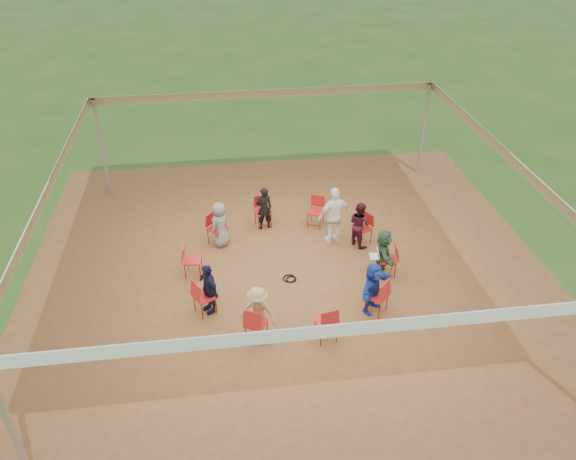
{
  "coord_description": "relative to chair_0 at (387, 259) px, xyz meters",
  "views": [
    {
      "loc": [
        -1.55,
        -11.06,
        8.54
      ],
      "look_at": [
        -0.01,
        0.3,
        1.13
      ],
      "focal_mm": 35.0,
      "sensor_mm": 36.0,
      "label": 1
    }
  ],
  "objects": [
    {
      "name": "chair_4",
      "position": [
        -4.11,
        1.95,
        0.0
      ],
      "size": [
        0.61,
        0.61,
        0.9
      ],
      "primitive_type": null,
      "rotation": [
        0.0,
        0.0,
        -2.33
      ],
      "color": "red",
      "rests_on": "ground"
    },
    {
      "name": "person_seated_4",
      "position": [
        -4.37,
        -0.78,
        0.19
      ],
      "size": [
        0.69,
        0.84,
        1.27
      ],
      "primitive_type": "imported",
      "rotation": [
        0.0,
        0.0,
        -1.07
      ],
      "color": "#151838",
      "rests_on": "ground"
    },
    {
      "name": "dirt_patch",
      "position": [
        -2.37,
        0.31,
        -0.44
      ],
      "size": [
        13.0,
        13.0,
        0.0
      ],
      "primitive_type": "plane",
      "color": "brown",
      "rests_on": "ground"
    },
    {
      "name": "person_seated_3",
      "position": [
        -4.03,
        1.87,
        0.19
      ],
      "size": [
        0.68,
        0.69,
        1.27
      ],
      "primitive_type": "imported",
      "rotation": [
        0.0,
        0.0,
        -2.33
      ],
      "color": "slate",
      "rests_on": "ground"
    },
    {
      "name": "chair_5",
      "position": [
        -4.75,
        0.61,
        0.0
      ],
      "size": [
        0.49,
        0.47,
        0.9
      ],
      "primitive_type": null,
      "rotation": [
        0.0,
        0.0,
        -1.7
      ],
      "color": "red",
      "rests_on": "ground"
    },
    {
      "name": "person_seated_6",
      "position": [
        -0.72,
        -1.25,
        0.19
      ],
      "size": [
        1.13,
        1.16,
        1.27
      ],
      "primitive_type": "imported",
      "rotation": [
        0.0,
        0.0,
        0.81
      ],
      "color": "#19379D",
      "rests_on": "ground"
    },
    {
      "name": "standing_person",
      "position": [
        -1.01,
        1.62,
        0.37
      ],
      "size": [
        1.05,
        0.72,
        1.63
      ],
      "primitive_type": "imported",
      "rotation": [
        0.0,
        0.0,
        3.4
      ],
      "color": "white",
      "rests_on": "ground"
    },
    {
      "name": "person_seated_1",
      "position": [
        -0.38,
        1.4,
        0.19
      ],
      "size": [
        0.61,
        0.71,
        1.27
      ],
      "primitive_type": "imported",
      "rotation": [
        0.0,
        0.0,
        2.07
      ],
      "color": "#380F1C",
      "rests_on": "ground"
    },
    {
      "name": "chair_0",
      "position": [
        0.0,
        0.0,
        0.0
      ],
      "size": [
        0.49,
        0.47,
        0.9
      ],
      "primitive_type": null,
      "rotation": [
        0.0,
        0.0,
        1.44
      ],
      "color": "red",
      "rests_on": "ground"
    },
    {
      "name": "ground",
      "position": [
        -2.37,
        0.31,
        -0.45
      ],
      "size": [
        80.0,
        80.0,
        0.0
      ],
      "primitive_type": "plane",
      "color": "#284E18",
      "rests_on": "ground"
    },
    {
      "name": "cable_coil",
      "position": [
        -2.4,
        0.1,
        -0.43
      ],
      "size": [
        0.36,
        0.36,
        0.03
      ],
      "rotation": [
        0.0,
        0.0,
        -0.13
      ],
      "color": "black",
      "rests_on": "ground"
    },
    {
      "name": "chair_3",
      "position": [
        -2.82,
        2.66,
        0.0
      ],
      "size": [
        0.49,
        0.51,
        0.9
      ],
      "primitive_type": null,
      "rotation": [
        0.0,
        0.0,
        -2.96
      ],
      "color": "red",
      "rests_on": "ground"
    },
    {
      "name": "chair_1",
      "position": [
        -0.27,
        1.45,
        0.0
      ],
      "size": [
        0.59,
        0.58,
        0.9
      ],
      "primitive_type": null,
      "rotation": [
        0.0,
        0.0,
        2.07
      ],
      "color": "red",
      "rests_on": "ground"
    },
    {
      "name": "person_seated_2",
      "position": [
        -2.79,
        2.54,
        0.19
      ],
      "size": [
        0.51,
        0.38,
        1.27
      ],
      "primitive_type": "imported",
      "rotation": [
        0.0,
        0.0,
        -2.96
      ],
      "color": "black",
      "rests_on": "ground"
    },
    {
      "name": "chair_7",
      "position": [
        -3.4,
        -1.86,
        0.0
      ],
      "size": [
        0.57,
        0.58,
        0.9
      ],
      "primitive_type": null,
      "rotation": [
        0.0,
        0.0,
        -0.44
      ],
      "color": "red",
      "rests_on": "ground"
    },
    {
      "name": "chair_6",
      "position": [
        -4.47,
        -0.84,
        0.0
      ],
      "size": [
        0.59,
        0.58,
        0.9
      ],
      "primitive_type": null,
      "rotation": [
        0.0,
        0.0,
        -1.07
      ],
      "color": "red",
      "rests_on": "ground"
    },
    {
      "name": "person_seated_0",
      "position": [
        -0.12,
        0.02,
        0.19
      ],
      "size": [
        0.59,
        1.23,
        1.27
      ],
      "primitive_type": "imported",
      "rotation": [
        0.0,
        0.0,
        1.44
      ],
      "color": "#2C5139",
      "rests_on": "ground"
    },
    {
      "name": "chair_2",
      "position": [
        -1.35,
        2.47,
        0.0
      ],
      "size": [
        0.57,
        0.58,
        0.9
      ],
      "primitive_type": null,
      "rotation": [
        0.0,
        0.0,
        2.7
      ],
      "color": "red",
      "rests_on": "ground"
    },
    {
      "name": "chair_8",
      "position": [
        -1.93,
        -2.05,
        0.0
      ],
      "size": [
        0.49,
        0.51,
        0.9
      ],
      "primitive_type": null,
      "rotation": [
        0.0,
        0.0,
        0.19
      ],
      "color": "red",
      "rests_on": "ground"
    },
    {
      "name": "laptop",
      "position": [
        -0.28,
        0.04,
        0.15
      ],
      "size": [
        0.28,
        0.33,
        0.21
      ],
      "rotation": [
        0.0,
        0.0,
        1.44
      ],
      "color": "#B7B7BC",
      "rests_on": "ground"
    },
    {
      "name": "chair_9",
      "position": [
        -0.63,
        -1.34,
        0.0
      ],
      "size": [
        0.61,
        0.61,
        0.9
      ],
      "primitive_type": null,
      "rotation": [
        0.0,
        0.0,
        0.81
      ],
      "color": "red",
      "rests_on": "ground"
    },
    {
      "name": "tent",
      "position": [
        -2.37,
        0.31,
        1.92
      ],
      "size": [
        10.33,
        10.33,
        3.0
      ],
      "color": "#B2B2B7",
      "rests_on": "ground"
    },
    {
      "name": "person_seated_5",
      "position": [
        -3.35,
        -1.75,
        0.19
      ],
      "size": [
        0.92,
        0.72,
        1.27
      ],
      "primitive_type": "imported",
      "rotation": [
        0.0,
        0.0,
        -0.44
      ],
      "color": "#9C805A",
      "rests_on": "ground"
    }
  ]
}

